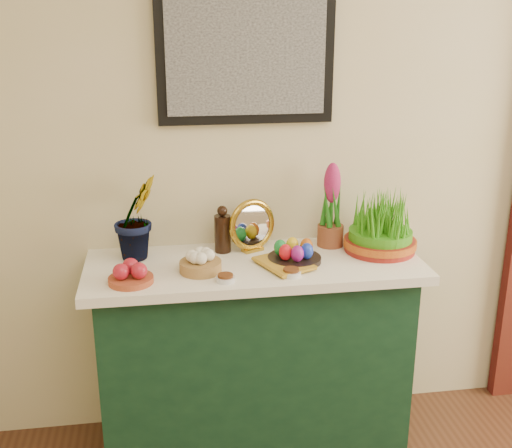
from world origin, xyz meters
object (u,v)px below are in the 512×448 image
at_px(sideboard, 254,359).
at_px(hyacinth_green, 136,204).
at_px(wheatgrass_sabzeh, 381,226).
at_px(mirror, 252,226).
at_px(book, 266,267).

bearing_deg(sideboard, hyacinth_green, 166.03).
distance_m(sideboard, wheatgrass_sabzeh, 0.80).
xyz_separation_m(sideboard, mirror, (0.01, 0.13, 0.58)).
relative_size(hyacinth_green, book, 2.07).
distance_m(sideboard, mirror, 0.59).
relative_size(hyacinth_green, mirror, 2.06).
distance_m(hyacinth_green, mirror, 0.50).
bearing_deg(book, sideboard, 82.92).
relative_size(sideboard, wheatgrass_sabzeh, 4.12).
height_order(hyacinth_green, wheatgrass_sabzeh, hyacinth_green).
distance_m(sideboard, book, 0.49).
xyz_separation_m(sideboard, wheatgrass_sabzeh, (0.56, 0.04, 0.58)).
bearing_deg(mirror, sideboard, -94.71).
bearing_deg(book, wheatgrass_sabzeh, -6.99).
xyz_separation_m(mirror, wheatgrass_sabzeh, (0.55, -0.10, 0.00)).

